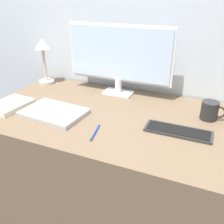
{
  "coord_description": "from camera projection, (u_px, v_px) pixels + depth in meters",
  "views": [
    {
      "loc": [
        0.47,
        -0.93,
        1.34
      ],
      "look_at": [
        0.04,
        0.06,
        0.8
      ],
      "focal_mm": 40.0,
      "sensor_mm": 36.0,
      "label": 1
    }
  ],
  "objects": [
    {
      "name": "wall_back",
      "position": [
        140.0,
        14.0,
        1.47
      ],
      "size": [
        3.6,
        0.05,
        2.4
      ],
      "color": "#B2BCC6",
      "rests_on": "ground_plane"
    },
    {
      "name": "desk",
      "position": [
        112.0,
        169.0,
        1.49
      ],
      "size": [
        1.39,
        0.78,
        0.74
      ],
      "color": "brown",
      "rests_on": "ground_plane"
    },
    {
      "name": "monitor",
      "position": [
        119.0,
        56.0,
        1.48
      ],
      "size": [
        0.65,
        0.11,
        0.42
      ],
      "color": "silver",
      "rests_on": "desk"
    },
    {
      "name": "keyboard",
      "position": [
        178.0,
        131.0,
        1.15
      ],
      "size": [
        0.3,
        0.11,
        0.01
      ],
      "color": "#282828",
      "rests_on": "desk"
    },
    {
      "name": "laptop",
      "position": [
        54.0,
        113.0,
        1.31
      ],
      "size": [
        0.34,
        0.24,
        0.02
      ],
      "color": "#A3A3A8",
      "rests_on": "desk"
    },
    {
      "name": "ereader",
      "position": [
        53.0,
        111.0,
        1.29
      ],
      "size": [
        0.16,
        0.18,
        0.01
      ],
      "color": "white",
      "rests_on": "laptop"
    },
    {
      "name": "desk_lamp",
      "position": [
        44.0,
        55.0,
        1.67
      ],
      "size": [
        0.11,
        0.11,
        0.3
      ],
      "color": "#BCB7AD",
      "rests_on": "desk"
    },
    {
      "name": "notebook",
      "position": [
        10.0,
        105.0,
        1.38
      ],
      "size": [
        0.19,
        0.23,
        0.03
      ],
      "color": "silver",
      "rests_on": "desk"
    },
    {
      "name": "coffee_mug",
      "position": [
        210.0,
        111.0,
        1.25
      ],
      "size": [
        0.12,
        0.08,
        0.09
      ],
      "color": "black",
      "rests_on": "desk"
    },
    {
      "name": "pen",
      "position": [
        95.0,
        132.0,
        1.14
      ],
      "size": [
        0.03,
        0.14,
        0.01
      ],
      "color": "navy",
      "rests_on": "desk"
    }
  ]
}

